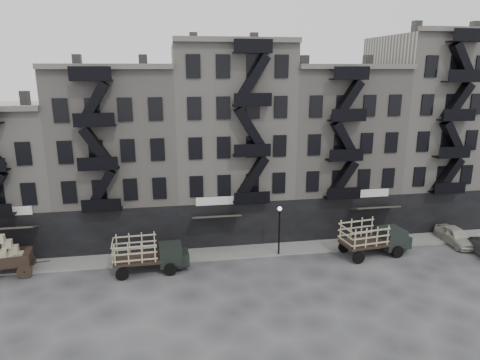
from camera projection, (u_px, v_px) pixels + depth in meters
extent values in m
plane|color=#38383A|center=(249.00, 273.00, 32.51)|extent=(140.00, 140.00, 0.00)
cube|color=slate|center=(241.00, 251.00, 36.07)|extent=(55.00, 2.50, 0.15)
cube|color=gray|center=(3.00, 175.00, 37.33)|extent=(10.00, 10.00, 12.00)
cube|color=#4C4744|center=(24.00, 98.00, 36.04)|extent=(0.70, 0.70, 1.20)
cube|color=gray|center=(120.00, 155.00, 38.54)|extent=(10.00, 10.00, 15.00)
cube|color=black|center=(119.00, 232.00, 35.23)|extent=(10.00, 0.35, 4.00)
cube|color=#595651|center=(105.00, 66.00, 31.65)|extent=(10.00, 0.50, 0.40)
cube|color=#4C4744|center=(76.00, 61.00, 35.99)|extent=(0.70, 0.70, 1.20)
cube|color=#4C4744|center=(143.00, 62.00, 36.86)|extent=(0.70, 0.70, 1.20)
cube|color=gray|center=(230.00, 141.00, 39.87)|extent=(10.00, 10.00, 17.00)
cube|color=black|center=(238.00, 225.00, 36.81)|extent=(10.00, 0.35, 4.00)
cube|color=#595651|center=(238.00, 39.00, 32.73)|extent=(10.00, 0.50, 0.40)
cube|color=#4C4744|center=(195.00, 38.00, 37.06)|extent=(0.70, 0.70, 1.20)
cube|color=#4C4744|center=(257.00, 38.00, 37.93)|extent=(0.70, 0.70, 1.20)
cube|color=gray|center=(331.00, 148.00, 41.71)|extent=(10.00, 10.00, 15.00)
cube|color=black|center=(348.00, 218.00, 38.40)|extent=(10.00, 0.35, 4.00)
cube|color=#595651|center=(359.00, 66.00, 34.83)|extent=(10.00, 0.50, 0.40)
cube|color=#4C4744|center=(305.00, 62.00, 39.16)|extent=(0.70, 0.70, 1.20)
cube|color=#4C4744|center=(361.00, 62.00, 40.03)|extent=(0.70, 0.70, 1.20)
cube|color=gray|center=(427.00, 130.00, 42.91)|extent=(10.00, 10.00, 18.00)
cube|color=black|center=(449.00, 212.00, 39.99)|extent=(10.00, 0.35, 4.00)
cube|color=#595651|center=(475.00, 29.00, 35.65)|extent=(10.00, 0.50, 0.40)
cube|color=#4C4744|center=(409.00, 29.00, 39.98)|extent=(0.70, 0.70, 1.20)
cube|color=#4C4744|center=(462.00, 30.00, 40.85)|extent=(0.70, 0.70, 1.20)
cylinder|color=black|center=(279.00, 233.00, 34.95)|extent=(0.14, 0.14, 4.00)
sphere|color=silver|center=(280.00, 209.00, 34.41)|extent=(0.36, 0.36, 0.36)
cube|color=black|center=(6.00, 263.00, 31.88)|extent=(3.77, 2.33, 0.20)
cylinder|color=black|center=(24.00, 272.00, 31.47)|extent=(1.09, 0.24, 1.08)
cylinder|color=black|center=(29.00, 261.00, 33.30)|extent=(1.09, 0.24, 1.08)
cube|color=black|center=(28.00, 256.00, 32.23)|extent=(0.70, 1.63, 0.79)
cube|color=black|center=(138.00, 259.00, 32.34)|extent=(3.69, 2.28, 0.19)
cube|color=black|center=(171.00, 254.00, 32.81)|extent=(1.78, 1.98, 1.59)
cube|color=black|center=(183.00, 257.00, 33.08)|extent=(0.92, 1.62, 0.95)
cylinder|color=black|center=(170.00, 270.00, 31.98)|extent=(0.96, 0.28, 0.95)
cylinder|color=black|center=(169.00, 258.00, 33.97)|extent=(0.96, 0.28, 0.95)
cylinder|color=black|center=(122.00, 274.00, 31.27)|extent=(0.96, 0.28, 0.95)
cylinder|color=black|center=(124.00, 262.00, 33.27)|extent=(0.96, 0.28, 0.95)
cube|color=black|center=(365.00, 243.00, 35.12)|extent=(4.04, 2.70, 0.20)
cube|color=black|center=(391.00, 238.00, 35.82)|extent=(2.03, 2.22, 1.66)
cube|color=black|center=(401.00, 240.00, 36.19)|extent=(1.10, 1.77, 1.00)
cylinder|color=black|center=(398.00, 252.00, 34.96)|extent=(1.02, 0.38, 1.00)
cylinder|color=black|center=(382.00, 242.00, 37.01)|extent=(1.02, 0.38, 1.00)
cylinder|color=black|center=(359.00, 258.00, 33.92)|extent=(1.02, 0.38, 1.00)
cylinder|color=black|center=(344.00, 247.00, 35.97)|extent=(1.02, 0.38, 1.00)
imported|color=#B0AD9E|center=(456.00, 236.00, 37.63)|extent=(1.86, 4.47, 1.51)
imported|color=black|center=(171.00, 259.00, 32.57)|extent=(0.99, 0.79, 1.98)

